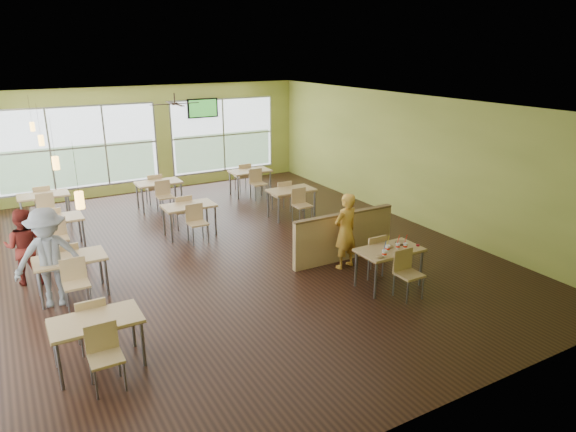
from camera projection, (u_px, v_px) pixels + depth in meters
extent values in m
plane|color=black|center=(227.00, 253.00, 11.23)|extent=(12.00, 12.00, 0.00)
plane|color=white|center=(221.00, 104.00, 10.22)|extent=(12.00, 12.00, 0.00)
cube|color=#B9BE4D|center=(147.00, 139.00, 15.68)|extent=(10.00, 0.04, 3.20)
cube|color=#B9BE4D|center=(432.00, 298.00, 5.78)|extent=(10.00, 0.04, 3.20)
cube|color=#B9BE4D|center=(406.00, 158.00, 13.07)|extent=(0.04, 12.00, 3.20)
cube|color=white|center=(78.00, 148.00, 14.74)|extent=(4.50, 0.02, 2.35)
cube|color=white|center=(223.00, 135.00, 16.86)|extent=(3.50, 0.02, 2.35)
cube|color=#B7BABC|center=(159.00, 178.00, 16.16)|extent=(8.00, 0.04, 0.05)
cube|color=tan|center=(390.00, 250.00, 9.46)|extent=(1.20, 0.70, 0.04)
cube|color=brown|center=(390.00, 251.00, 9.47)|extent=(1.22, 0.71, 0.01)
cylinder|color=slate|center=(376.00, 280.00, 9.09)|extent=(0.05, 0.05, 0.71)
cylinder|color=slate|center=(421.00, 268.00, 9.60)|extent=(0.05, 0.05, 0.71)
cylinder|color=slate|center=(356.00, 269.00, 9.57)|extent=(0.05, 0.05, 0.71)
cylinder|color=slate|center=(400.00, 258.00, 10.07)|extent=(0.05, 0.05, 0.71)
cube|color=tan|center=(370.00, 254.00, 10.01)|extent=(0.42, 0.42, 0.04)
cube|color=tan|center=(365.00, 240.00, 10.09)|extent=(0.42, 0.04, 0.40)
cube|color=tan|center=(409.00, 275.00, 9.10)|extent=(0.42, 0.42, 0.04)
cube|color=tan|center=(418.00, 267.00, 8.87)|extent=(0.42, 0.04, 0.40)
cube|color=tan|center=(344.00, 237.00, 10.73)|extent=(2.40, 0.12, 1.00)
cube|color=brown|center=(344.00, 214.00, 10.57)|extent=(2.40, 0.14, 0.04)
cube|color=tan|center=(96.00, 320.00, 7.02)|extent=(1.20, 0.70, 0.04)
cube|color=brown|center=(96.00, 322.00, 7.03)|extent=(1.22, 0.71, 0.01)
cylinder|color=slate|center=(60.00, 366.00, 6.65)|extent=(0.05, 0.05, 0.71)
cylinder|color=slate|center=(143.00, 344.00, 7.15)|extent=(0.05, 0.05, 0.71)
cylinder|color=slate|center=(54.00, 345.00, 7.12)|extent=(0.05, 0.05, 0.71)
cylinder|color=slate|center=(133.00, 325.00, 7.63)|extent=(0.05, 0.05, 0.71)
cube|color=tan|center=(91.00, 321.00, 7.56)|extent=(0.42, 0.42, 0.04)
cube|color=tan|center=(87.00, 302.00, 7.65)|extent=(0.42, 0.04, 0.40)
cube|color=tan|center=(106.00, 358.00, 6.66)|extent=(0.42, 0.42, 0.04)
cube|color=tan|center=(107.00, 351.00, 6.43)|extent=(0.42, 0.04, 0.40)
cube|color=tan|center=(70.00, 258.00, 9.08)|extent=(1.20, 0.70, 0.04)
cube|color=brown|center=(70.00, 260.00, 9.09)|extent=(1.22, 0.71, 0.01)
cylinder|color=slate|center=(41.00, 291.00, 8.71)|extent=(0.05, 0.05, 0.71)
cylinder|color=slate|center=(107.00, 277.00, 9.22)|extent=(0.05, 0.05, 0.71)
cylinder|color=slate|center=(38.00, 278.00, 9.19)|extent=(0.05, 0.05, 0.71)
cylinder|color=slate|center=(101.00, 266.00, 9.69)|extent=(0.05, 0.05, 0.71)
cube|color=tan|center=(67.00, 262.00, 9.63)|extent=(0.42, 0.42, 0.04)
cube|color=tan|center=(64.00, 248.00, 9.71)|extent=(0.42, 0.04, 0.40)
cube|color=tan|center=(76.00, 284.00, 8.72)|extent=(0.42, 0.42, 0.04)
cube|color=tan|center=(76.00, 277.00, 8.49)|extent=(0.42, 0.04, 0.40)
cube|color=tan|center=(53.00, 219.00, 11.15)|extent=(1.20, 0.70, 0.04)
cube|color=brown|center=(53.00, 220.00, 11.15)|extent=(1.22, 0.71, 0.01)
cylinder|color=slate|center=(30.00, 244.00, 10.77)|extent=(0.05, 0.05, 0.71)
cylinder|color=slate|center=(84.00, 235.00, 11.28)|extent=(0.05, 0.05, 0.71)
cylinder|color=slate|center=(27.00, 235.00, 11.25)|extent=(0.05, 0.05, 0.71)
cylinder|color=slate|center=(80.00, 227.00, 11.76)|extent=(0.05, 0.05, 0.71)
cube|color=tan|center=(52.00, 224.00, 11.69)|extent=(0.42, 0.42, 0.04)
cube|color=tan|center=(50.00, 213.00, 11.78)|extent=(0.42, 0.04, 0.40)
cube|color=tan|center=(58.00, 239.00, 10.78)|extent=(0.42, 0.42, 0.04)
cube|color=tan|center=(58.00, 232.00, 10.55)|extent=(0.42, 0.04, 0.40)
cube|color=tan|center=(43.00, 195.00, 12.96)|extent=(1.20, 0.70, 0.04)
cube|color=brown|center=(43.00, 196.00, 12.97)|extent=(1.22, 0.71, 0.01)
cylinder|color=slate|center=(23.00, 215.00, 12.59)|extent=(0.05, 0.05, 0.71)
cylinder|color=slate|center=(70.00, 209.00, 13.09)|extent=(0.05, 0.05, 0.71)
cylinder|color=slate|center=(21.00, 209.00, 13.07)|extent=(0.05, 0.05, 0.71)
cylinder|color=slate|center=(66.00, 203.00, 13.57)|extent=(0.05, 0.05, 0.71)
cube|color=tan|center=(43.00, 200.00, 13.50)|extent=(0.42, 0.42, 0.04)
cube|color=tan|center=(41.00, 190.00, 13.59)|extent=(0.42, 0.04, 0.40)
cube|color=tan|center=(47.00, 211.00, 12.60)|extent=(0.42, 0.42, 0.04)
cube|color=tan|center=(47.00, 205.00, 12.37)|extent=(0.42, 0.04, 0.40)
cube|color=tan|center=(189.00, 206.00, 12.10)|extent=(1.20, 0.70, 0.04)
cube|color=brown|center=(189.00, 207.00, 12.10)|extent=(1.22, 0.71, 0.01)
cylinder|color=slate|center=(171.00, 228.00, 11.72)|extent=(0.05, 0.05, 0.71)
cylinder|color=slate|center=(215.00, 220.00, 12.23)|extent=(0.05, 0.05, 0.71)
cylinder|color=slate|center=(164.00, 221.00, 12.20)|extent=(0.05, 0.05, 0.71)
cylinder|color=slate|center=(207.00, 214.00, 12.71)|extent=(0.05, 0.05, 0.71)
cube|color=tan|center=(182.00, 211.00, 12.64)|extent=(0.42, 0.42, 0.04)
cube|color=tan|center=(179.00, 200.00, 12.73)|extent=(0.42, 0.04, 0.40)
cube|color=tan|center=(198.00, 223.00, 11.73)|extent=(0.42, 0.42, 0.04)
cube|color=tan|center=(200.00, 217.00, 11.50)|extent=(0.42, 0.04, 0.40)
cube|color=tan|center=(158.00, 182.00, 14.16)|extent=(1.20, 0.70, 0.04)
cube|color=brown|center=(159.00, 183.00, 14.17)|extent=(1.22, 0.71, 0.01)
cylinder|color=slate|center=(143.00, 201.00, 13.78)|extent=(0.05, 0.05, 0.71)
cylinder|color=slate|center=(182.00, 195.00, 14.29)|extent=(0.05, 0.05, 0.71)
cylinder|color=slate|center=(137.00, 196.00, 14.26)|extent=(0.05, 0.05, 0.71)
cylinder|color=slate|center=(175.00, 190.00, 14.77)|extent=(0.05, 0.05, 0.71)
cube|color=tan|center=(154.00, 188.00, 14.70)|extent=(0.42, 0.42, 0.04)
cube|color=tan|center=(151.00, 179.00, 14.79)|extent=(0.42, 0.04, 0.40)
cube|color=tan|center=(165.00, 197.00, 13.79)|extent=(0.42, 0.42, 0.04)
cube|color=tan|center=(167.00, 191.00, 13.57)|extent=(0.42, 0.04, 0.40)
cube|color=tan|center=(291.00, 190.00, 13.41)|extent=(1.20, 0.70, 0.04)
cube|color=brown|center=(291.00, 191.00, 13.42)|extent=(1.22, 0.71, 0.01)
cylinder|color=slate|center=(279.00, 210.00, 13.04)|extent=(0.05, 0.05, 0.71)
cylinder|color=slate|center=(315.00, 204.00, 13.54)|extent=(0.05, 0.05, 0.71)
cylinder|color=slate|center=(268.00, 204.00, 13.51)|extent=(0.05, 0.05, 0.71)
cylinder|color=slate|center=(303.00, 198.00, 14.02)|extent=(0.05, 0.05, 0.71)
cube|color=tan|center=(281.00, 195.00, 13.95)|extent=(0.42, 0.42, 0.04)
cube|color=tan|center=(278.00, 186.00, 14.04)|extent=(0.42, 0.04, 0.40)
cube|color=tan|center=(302.00, 206.00, 13.05)|extent=(0.42, 0.42, 0.04)
cube|color=tan|center=(306.00, 199.00, 12.82)|extent=(0.42, 0.04, 0.40)
cube|color=tan|center=(250.00, 171.00, 15.47)|extent=(1.20, 0.70, 0.04)
cube|color=brown|center=(250.00, 172.00, 15.48)|extent=(1.22, 0.71, 0.01)
cylinder|color=slate|center=(238.00, 187.00, 15.10)|extent=(0.05, 0.05, 0.71)
cylinder|color=slate|center=(270.00, 183.00, 15.61)|extent=(0.05, 0.05, 0.71)
cylinder|color=slate|center=(230.00, 183.00, 15.58)|extent=(0.05, 0.05, 0.71)
cylinder|color=slate|center=(262.00, 179.00, 16.08)|extent=(0.05, 0.05, 0.71)
cube|color=tan|center=(243.00, 176.00, 16.02)|extent=(0.42, 0.42, 0.04)
cube|color=tan|center=(240.00, 168.00, 16.10)|extent=(0.42, 0.04, 0.40)
cube|color=tan|center=(258.00, 184.00, 15.11)|extent=(0.42, 0.42, 0.04)
cube|color=tan|center=(261.00, 178.00, 14.88)|extent=(0.42, 0.04, 0.40)
cylinder|color=#2D2119|center=(75.00, 169.00, 6.36)|extent=(0.01, 0.01, 0.70)
cylinder|color=#FFB23D|center=(80.00, 200.00, 6.48)|extent=(0.11, 0.11, 0.22)
cylinder|color=#2D2119|center=(52.00, 139.00, 8.42)|extent=(0.01, 0.01, 0.70)
cylinder|color=#FFB23D|center=(56.00, 163.00, 8.54)|extent=(0.11, 0.11, 0.22)
cylinder|color=#2D2119|center=(38.00, 121.00, 10.48)|extent=(0.01, 0.01, 0.70)
cylinder|color=#FFB23D|center=(41.00, 140.00, 10.61)|extent=(0.11, 0.11, 0.22)
cylinder|color=#2D2119|center=(30.00, 110.00, 12.30)|extent=(0.01, 0.01, 0.70)
cylinder|color=#FFB23D|center=(32.00, 127.00, 12.42)|extent=(0.11, 0.11, 0.22)
cylinder|color=#2D2119|center=(174.00, 98.00, 12.74)|extent=(0.03, 0.03, 0.24)
cylinder|color=#2D2119|center=(175.00, 104.00, 12.78)|extent=(0.16, 0.16, 0.06)
cube|color=#2D2119|center=(188.00, 103.00, 12.94)|extent=(0.55, 0.10, 0.01)
cube|color=#2D2119|center=(171.00, 103.00, 13.07)|extent=(0.10, 0.55, 0.01)
cube|color=#2D2119|center=(161.00, 105.00, 12.62)|extent=(0.55, 0.10, 0.01)
cube|color=#2D2119|center=(179.00, 105.00, 12.49)|extent=(0.10, 0.55, 0.01)
cube|color=black|center=(203.00, 108.00, 16.17)|extent=(1.00, 0.06, 0.60)
cube|color=green|center=(203.00, 108.00, 16.14)|extent=(0.90, 0.01, 0.52)
imported|color=orange|center=(345.00, 231.00, 10.28)|extent=(0.63, 0.47, 1.57)
imported|color=#5B1812|center=(24.00, 246.00, 9.60)|extent=(0.87, 0.78, 1.48)
imported|color=slate|center=(49.00, 258.00, 8.72)|extent=(1.22, 0.81, 1.77)
cone|color=white|center=(384.00, 254.00, 9.07)|extent=(0.09, 0.09, 0.12)
cylinder|color=red|center=(384.00, 254.00, 9.07)|extent=(0.08, 0.08, 0.04)
cylinder|color=white|center=(385.00, 250.00, 9.05)|extent=(0.10, 0.10, 0.01)
cylinder|color=blue|center=(385.00, 245.00, 9.02)|extent=(0.01, 0.06, 0.22)
cone|color=white|center=(388.00, 249.00, 9.30)|extent=(0.09, 0.09, 0.12)
cylinder|color=red|center=(388.00, 249.00, 9.30)|extent=(0.08, 0.08, 0.04)
cylinder|color=white|center=(388.00, 245.00, 9.28)|extent=(0.09, 0.09, 0.01)
cylinder|color=yellow|center=(388.00, 240.00, 9.25)|extent=(0.02, 0.06, 0.22)
cone|color=white|center=(398.00, 246.00, 9.43)|extent=(0.08, 0.08, 0.11)
cylinder|color=red|center=(398.00, 246.00, 9.43)|extent=(0.07, 0.07, 0.03)
cylinder|color=white|center=(398.00, 243.00, 9.41)|extent=(0.08, 0.08, 0.01)
cylinder|color=red|center=(398.00, 239.00, 9.38)|extent=(0.02, 0.05, 0.19)
cone|color=white|center=(405.00, 246.00, 9.43)|extent=(0.08, 0.08, 0.11)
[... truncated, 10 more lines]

